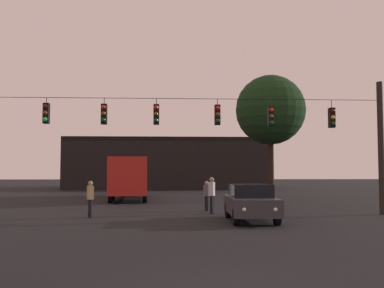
{
  "coord_description": "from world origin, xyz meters",
  "views": [
    {
      "loc": [
        -0.8,
        -7.61,
        2.06
      ],
      "look_at": [
        0.24,
        12.96,
        3.32
      ],
      "focal_mm": 41.77,
      "sensor_mm": 36.0,
      "label": 1
    }
  ],
  "objects": [
    {
      "name": "ground_plane",
      "position": [
        0.0,
        24.5,
        0.0
      ],
      "size": [
        168.0,
        168.0,
        0.0
      ],
      "primitive_type": "plane",
      "color": "black",
      "rests_on": "ground"
    },
    {
      "name": "overhead_signal_span",
      "position": [
        0.04,
        13.24,
        3.78
      ],
      "size": [
        18.96,
        0.44,
        6.38
      ],
      "color": "black",
      "rests_on": "ground"
    },
    {
      "name": "city_bus",
      "position": [
        -3.76,
        26.12,
        1.87
      ],
      "size": [
        3.13,
        11.12,
        3.0
      ],
      "color": "#B21E19",
      "rests_on": "ground"
    },
    {
      "name": "car_near_right",
      "position": [
        2.56,
        10.85,
        0.8
      ],
      "size": [
        1.89,
        4.37,
        1.52
      ],
      "color": "#2D2D33",
      "rests_on": "ground"
    },
    {
      "name": "pedestrian_crossing_left",
      "position": [
        -4.32,
        12.58,
        0.92
      ],
      "size": [
        0.36,
        0.42,
        1.63
      ],
      "color": "black",
      "rests_on": "ground"
    },
    {
      "name": "pedestrian_crossing_center",
      "position": [
        1.25,
        13.98,
        1.02
      ],
      "size": [
        0.35,
        0.42,
        1.78
      ],
      "color": "black",
      "rests_on": "ground"
    },
    {
      "name": "pedestrian_crossing_right",
      "position": [
        1.14,
        15.65,
        0.87
      ],
      "size": [
        0.33,
        0.41,
        1.56
      ],
      "color": "black",
      "rests_on": "ground"
    },
    {
      "name": "corner_building",
      "position": [
        -1.18,
        48.57,
        2.95
      ],
      "size": [
        22.97,
        13.9,
        5.91
      ],
      "color": "black",
      "rests_on": "ground"
    },
    {
      "name": "tree_left_silhouette",
      "position": [
        6.37,
        23.57,
        6.4
      ],
      "size": [
        4.95,
        4.95,
        8.9
      ],
      "color": "black",
      "rests_on": "ground"
    }
  ]
}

